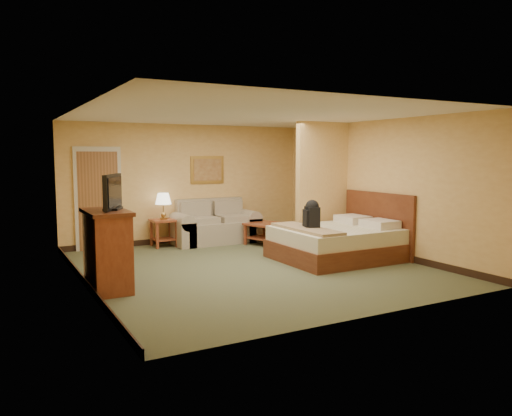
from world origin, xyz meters
TOP-DOWN VIEW (x-y plane):
  - floor at (0.00, 0.00)m, footprint 6.00×6.00m
  - ceiling at (0.00, 0.00)m, footprint 6.00×6.00m
  - back_wall at (0.00, 3.00)m, footprint 5.50×0.02m
  - left_wall at (-2.75, 0.00)m, footprint 0.02×6.00m
  - right_wall at (2.75, 0.00)m, footprint 0.02×6.00m
  - partition at (2.15, 0.93)m, footprint 1.20×0.15m
  - door at (-1.95, 2.96)m, footprint 0.94×0.16m
  - baseboard at (0.00, 2.99)m, footprint 5.50×0.02m
  - loveseat at (0.46, 2.58)m, footprint 1.90×0.88m
  - side_table at (-0.69, 2.65)m, footprint 0.53×0.53m
  - table_lamp at (-0.69, 2.65)m, footprint 0.34×0.34m
  - coffee_table at (1.32, 1.81)m, footprint 0.94×0.94m
  - wall_picture at (0.46, 2.97)m, footprint 0.80×0.04m
  - dresser at (-2.48, -0.27)m, footprint 0.57×1.08m
  - tv at (-2.38, -0.27)m, footprint 0.43×0.77m
  - bed at (1.81, -0.15)m, footprint 2.20×1.87m
  - backpack at (1.17, -0.13)m, footprint 0.29×0.36m

SIDE VIEW (x-z plane):
  - floor at x=0.00m, z-range 0.00..0.00m
  - baseboard at x=0.00m, z-range 0.00..0.12m
  - loveseat at x=0.46m, z-range -0.17..0.79m
  - bed at x=1.81m, z-range -0.28..0.94m
  - coffee_table at x=1.32m, z-range 0.10..0.58m
  - side_table at x=-0.69m, z-range 0.09..0.67m
  - dresser at x=-2.48m, z-range 0.01..1.16m
  - backpack at x=1.17m, z-range 0.61..1.14m
  - table_lamp at x=-0.69m, z-range 0.72..1.28m
  - door at x=-1.95m, z-range -0.02..2.08m
  - back_wall at x=0.00m, z-range 0.00..2.60m
  - left_wall at x=-2.75m, z-range 0.00..2.60m
  - right_wall at x=2.75m, z-range 0.00..2.60m
  - partition at x=2.15m, z-range 0.00..2.60m
  - tv at x=-2.38m, z-range 1.14..1.64m
  - wall_picture at x=0.46m, z-range 1.29..1.91m
  - ceiling at x=0.00m, z-range 2.60..2.60m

